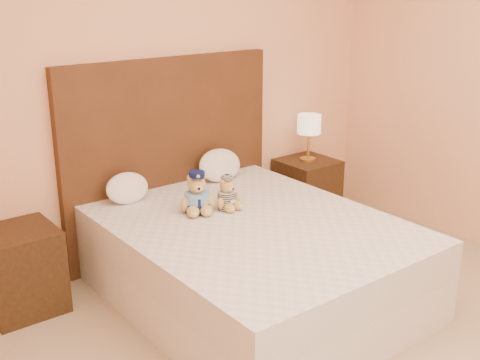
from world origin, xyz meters
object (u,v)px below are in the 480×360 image
lamp (309,127)px  pillow_left (127,187)px  teddy_police (197,192)px  nightstand_right (307,190)px  nightstand_left (22,270)px  pillow_right (220,164)px  bed (253,261)px  teddy_prisoner (227,193)px

lamp → pillow_left: bearing=179.0°
teddy_police → pillow_left: 0.54m
nightstand_right → pillow_left: 1.76m
nightstand_left → teddy_police: bearing=-22.4°
teddy_police → pillow_right: 0.70m
bed → nightstand_right: same height
lamp → pillow_left: (-1.71, 0.03, -0.19)m
lamp → bed: bearing=-147.4°
nightstand_left → pillow_left: pillow_left is taller
bed → teddy_prisoner: size_ratio=8.88×
pillow_left → pillow_right: bearing=0.0°
bed → teddy_police: teddy_police is taller
nightstand_right → teddy_police: bearing=-163.1°
nightstand_left → pillow_left: 0.88m
bed → nightstand_left: same height
bed → pillow_right: 0.98m
nightstand_right → teddy_police: size_ratio=1.94×
nightstand_right → teddy_police: 1.56m
nightstand_left → pillow_right: size_ratio=1.48×
teddy_police → pillow_left: bearing=143.4°
teddy_prisoner → pillow_right: pillow_right is taller
lamp → pillow_right: 0.93m
bed → pillow_right: pillow_right is taller
nightstand_right → pillow_right: (-0.92, 0.03, 0.41)m
bed → teddy_prisoner: bearing=88.0°
nightstand_right → pillow_left: bearing=179.0°
bed → teddy_prisoner: teddy_prisoner is taller
teddy_prisoner → pillow_right: (0.32, 0.53, 0.02)m
nightstand_left → lamp: 2.56m
nightstand_right → pillow_right: bearing=178.1°
nightstand_left → teddy_prisoner: bearing=-21.7°
nightstand_left → pillow_left: bearing=2.2°
teddy_prisoner → lamp: bearing=18.2°
lamp → teddy_police: size_ratio=1.41×
lamp → teddy_police: (-1.44, -0.44, -0.16)m
teddy_police → nightstand_left: bearing=-179.3°
pillow_left → nightstand_left: bearing=-177.8°
pillow_left → teddy_prisoner: bearing=-48.4°
bed → pillow_left: size_ratio=6.29×
bed → teddy_police: (-0.19, 0.36, 0.42)m
teddy_police → pillow_right: size_ratio=0.76×
nightstand_left → lamp: lamp is taller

